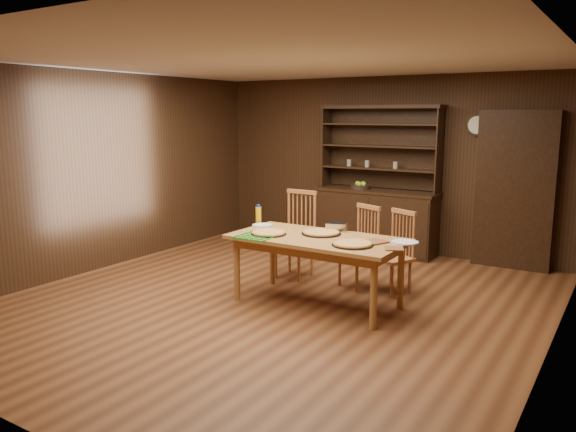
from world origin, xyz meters
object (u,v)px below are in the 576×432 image
Objects in this scene: chair_center at (362,244)px; chair_right at (397,249)px; china_hutch at (376,213)px; juice_bottle at (258,214)px; dining_table at (317,244)px; chair_left at (297,231)px.

chair_right is at bearing 24.96° from chair_center.
chair_center is at bearing -71.96° from china_hutch.
china_hutch reaches higher than juice_bottle.
chair_right is at bearing -59.54° from china_hutch.
chair_right is at bearing 57.79° from dining_table.
juice_bottle is at bearing -131.57° from chair_center.
chair_left is 1.32m from chair_right.
china_hutch is 1.98× the size of chair_left.
china_hutch is 1.76m from chair_left.
chair_center is at bearing 25.90° from juice_bottle.
chair_left is 1.14× the size of chair_right.
china_hutch is 1.94m from chair_right.
juice_bottle is (-1.00, 0.32, 0.19)m from dining_table.
chair_center reaches higher than juice_bottle.
chair_left is at bearing -155.27° from chair_center.
juice_bottle is at bearing 162.08° from dining_table.
juice_bottle reaches higher than chair_right.
dining_table is 8.35× the size of juice_bottle.
china_hutch is at bearing 130.56° from chair_center.
dining_table is at bearing -17.92° from juice_bottle.
chair_center is (0.55, -1.69, -0.08)m from china_hutch.
dining_table is at bearing -80.62° from china_hutch.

